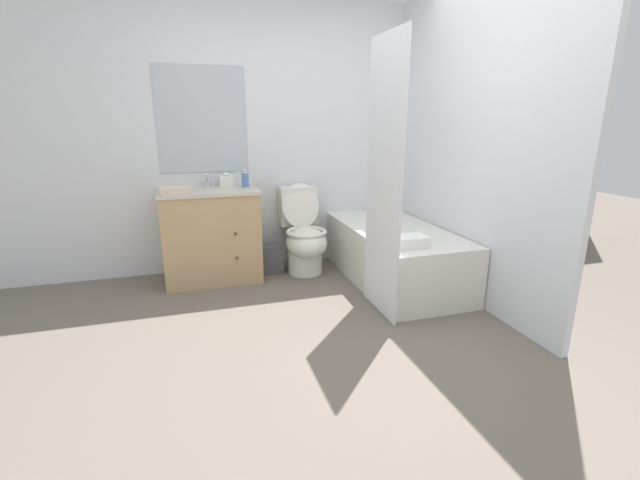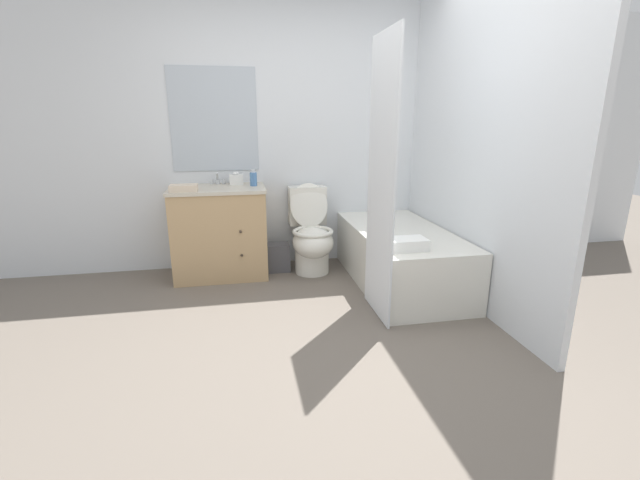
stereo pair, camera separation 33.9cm
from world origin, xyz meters
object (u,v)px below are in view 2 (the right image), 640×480
(vanity_cabinet, at_px, (220,231))
(sink_faucet, at_px, (218,180))
(bathtub, at_px, (400,256))
(hand_towel_folded, at_px, (184,188))
(bath_towel_folded, at_px, (407,244))
(wastebasket, at_px, (278,257))
(tissue_box, at_px, (236,179))
(toilet, at_px, (311,236))
(soap_dispenser, at_px, (253,179))

(vanity_cabinet, bearing_deg, sink_faucet, 90.00)
(bathtub, bearing_deg, hand_towel_folded, 169.01)
(vanity_cabinet, xyz_separation_m, hand_towel_folded, (-0.27, -0.17, 0.43))
(bath_towel_folded, bearing_deg, sink_faucet, 137.42)
(wastebasket, height_order, hand_towel_folded, hand_towel_folded)
(sink_faucet, distance_m, wastebasket, 0.93)
(bathtub, xyz_separation_m, wastebasket, (-1.03, 0.54, -0.12))
(vanity_cabinet, height_order, sink_faucet, sink_faucet)
(tissue_box, height_order, bath_towel_folded, tissue_box)
(sink_faucet, height_order, hand_towel_folded, sink_faucet)
(wastebasket, relative_size, tissue_box, 2.16)
(toilet, bearing_deg, tissue_box, 162.50)
(vanity_cabinet, bearing_deg, hand_towel_folded, -148.40)
(toilet, height_order, wastebasket, toilet)
(vanity_cabinet, relative_size, toilet, 1.01)
(hand_towel_folded, bearing_deg, bathtub, -10.99)
(vanity_cabinet, relative_size, tissue_box, 6.79)
(vanity_cabinet, xyz_separation_m, bath_towel_folded, (1.39, -1.08, 0.11))
(sink_faucet, xyz_separation_m, tissue_box, (0.17, -0.04, 0.01))
(vanity_cabinet, distance_m, tissue_box, 0.51)
(sink_faucet, height_order, bath_towel_folded, sink_faucet)
(bath_towel_folded, bearing_deg, vanity_cabinet, 142.02)
(tissue_box, distance_m, soap_dispenser, 0.20)
(vanity_cabinet, height_order, soap_dispenser, soap_dispenser)
(vanity_cabinet, xyz_separation_m, bathtub, (1.57, -0.52, -0.18))
(toilet, bearing_deg, bathtub, -32.50)
(wastebasket, bearing_deg, bathtub, -27.43)
(toilet, xyz_separation_m, bathtub, (0.72, -0.46, -0.10))
(wastebasket, height_order, bath_towel_folded, bath_towel_folded)
(vanity_cabinet, height_order, toilet, toilet)
(vanity_cabinet, relative_size, hand_towel_folded, 3.71)
(wastebasket, height_order, tissue_box, tissue_box)
(bath_towel_folded, bearing_deg, wastebasket, 127.89)
(sink_faucet, xyz_separation_m, wastebasket, (0.53, -0.18, -0.73))
(bathtub, relative_size, hand_towel_folded, 6.93)
(wastebasket, relative_size, hand_towel_folded, 1.18)
(bathtub, bearing_deg, vanity_cabinet, 161.54)
(toilet, relative_size, wastebasket, 3.10)
(toilet, bearing_deg, hand_towel_folded, -174.77)
(tissue_box, xyz_separation_m, soap_dispenser, (0.16, -0.12, 0.02))
(vanity_cabinet, xyz_separation_m, toilet, (0.85, -0.06, -0.08))
(vanity_cabinet, height_order, tissue_box, tissue_box)
(hand_towel_folded, height_order, bath_towel_folded, hand_towel_folded)
(sink_faucet, bearing_deg, bath_towel_folded, -42.58)
(soap_dispenser, distance_m, hand_towel_folded, 0.63)
(toilet, height_order, tissue_box, tissue_box)
(toilet, relative_size, tissue_box, 6.69)
(sink_faucet, distance_m, soap_dispenser, 0.37)
(bathtub, xyz_separation_m, tissue_box, (-1.40, 0.67, 0.63))
(tissue_box, bearing_deg, bath_towel_folded, -45.39)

